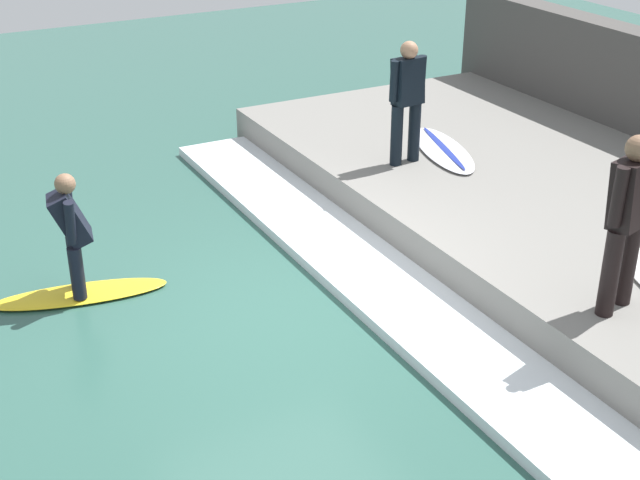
{
  "coord_description": "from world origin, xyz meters",
  "views": [
    {
      "loc": [
        -3.37,
        -7.14,
        4.67
      ],
      "look_at": [
        0.43,
        0.0,
        0.7
      ],
      "focal_mm": 50.0,
      "sensor_mm": 36.0,
      "label": 1
    }
  ],
  "objects_px": {
    "surfboard_riding": "(80,294)",
    "surfer_riding": "(71,228)",
    "surfer_waiting_near": "(407,96)",
    "surfer_waiting_far": "(628,215)",
    "surfboard_waiting_near": "(443,150)"
  },
  "relations": [
    {
      "from": "surfboard_riding",
      "to": "surfer_riding",
      "type": "bearing_deg",
      "value": 180.0
    },
    {
      "from": "surfer_waiting_near",
      "to": "surfer_waiting_far",
      "type": "distance_m",
      "value": 4.05
    },
    {
      "from": "surfboard_riding",
      "to": "surfer_waiting_far",
      "type": "relative_size",
      "value": 1.12
    },
    {
      "from": "surfer_riding",
      "to": "surfer_waiting_far",
      "type": "bearing_deg",
      "value": -39.52
    },
    {
      "from": "surfboard_waiting_near",
      "to": "surfer_waiting_near",
      "type": "bearing_deg",
      "value": -173.43
    },
    {
      "from": "surfer_riding",
      "to": "surfer_waiting_near",
      "type": "bearing_deg",
      "value": 8.18
    },
    {
      "from": "surfboard_riding",
      "to": "surfboard_waiting_near",
      "type": "xyz_separation_m",
      "value": [
        5.11,
        0.72,
        0.49
      ]
    },
    {
      "from": "surfer_waiting_near",
      "to": "surfer_riding",
      "type": "bearing_deg",
      "value": -171.82
    },
    {
      "from": "surfboard_riding",
      "to": "surfer_waiting_far",
      "type": "xyz_separation_m",
      "value": [
        4.12,
        -3.4,
        1.4
      ]
    },
    {
      "from": "surfboard_riding",
      "to": "surfer_waiting_near",
      "type": "relative_size",
      "value": 1.19
    },
    {
      "from": "surfboard_riding",
      "to": "surfer_riding",
      "type": "xyz_separation_m",
      "value": [
        -0.0,
        0.0,
        0.77
      ]
    },
    {
      "from": "surfer_riding",
      "to": "surfer_waiting_far",
      "type": "xyz_separation_m",
      "value": [
        4.12,
        -3.4,
        0.64
      ]
    },
    {
      "from": "surfboard_riding",
      "to": "surfer_riding",
      "type": "height_order",
      "value": "surfer_riding"
    },
    {
      "from": "surfboard_riding",
      "to": "surfer_waiting_near",
      "type": "bearing_deg",
      "value": 8.18
    },
    {
      "from": "surfer_waiting_near",
      "to": "surfer_waiting_far",
      "type": "height_order",
      "value": "surfer_waiting_far"
    }
  ]
}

